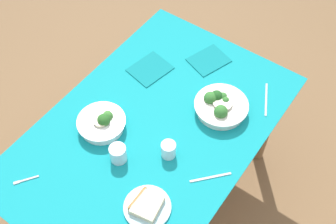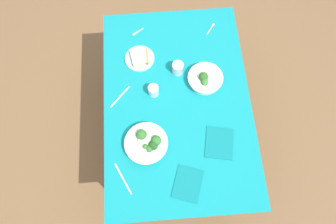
{
  "view_description": "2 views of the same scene",
  "coord_description": "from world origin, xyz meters",
  "px_view_note": "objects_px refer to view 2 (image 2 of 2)",
  "views": [
    {
      "loc": [
        0.91,
        0.74,
        2.43
      ],
      "look_at": [
        -0.11,
        0.02,
        0.75
      ],
      "focal_mm": 46.29,
      "sensor_mm": 36.0,
      "label": 1
    },
    {
      "loc": [
        -0.84,
        0.12,
        2.66
      ],
      "look_at": [
        -0.08,
        0.07,
        0.75
      ],
      "focal_mm": 34.77,
      "sensor_mm": 36.0,
      "label": 2
    }
  ],
  "objects_px": {
    "bread_side_plate": "(140,58)",
    "napkin_folded_upper": "(219,143)",
    "broccoli_bowl_near": "(205,79)",
    "table_knife_left": "(123,179)",
    "broccoli_bowl_far": "(147,143)",
    "napkin_folded_lower": "(188,184)",
    "fork_by_near_bowl": "(137,32)",
    "water_glass_center": "(178,68)",
    "water_glass_side": "(153,91)",
    "fork_by_far_bowl": "(211,29)",
    "table_knife_right": "(120,97)"
  },
  "relations": [
    {
      "from": "fork_by_near_bowl",
      "to": "broccoli_bowl_near",
      "type": "bearing_deg",
      "value": 101.06
    },
    {
      "from": "broccoli_bowl_near",
      "to": "fork_by_near_bowl",
      "type": "bearing_deg",
      "value": 45.12
    },
    {
      "from": "fork_by_near_bowl",
      "to": "bread_side_plate",
      "type": "bearing_deg",
      "value": 57.96
    },
    {
      "from": "broccoli_bowl_far",
      "to": "bread_side_plate",
      "type": "distance_m",
      "value": 0.62
    },
    {
      "from": "bread_side_plate",
      "to": "table_knife_left",
      "type": "height_order",
      "value": "bread_side_plate"
    },
    {
      "from": "napkin_folded_lower",
      "to": "fork_by_near_bowl",
      "type": "bearing_deg",
      "value": 12.89
    },
    {
      "from": "table_knife_left",
      "to": "table_knife_right",
      "type": "height_order",
      "value": "same"
    },
    {
      "from": "water_glass_side",
      "to": "table_knife_right",
      "type": "xyz_separation_m",
      "value": [
        -0.01,
        0.22,
        -0.04
      ]
    },
    {
      "from": "broccoli_bowl_far",
      "to": "table_knife_left",
      "type": "distance_m",
      "value": 0.25
    },
    {
      "from": "bread_side_plate",
      "to": "napkin_folded_upper",
      "type": "distance_m",
      "value": 0.78
    },
    {
      "from": "bread_side_plate",
      "to": "fork_by_near_bowl",
      "type": "height_order",
      "value": "bread_side_plate"
    },
    {
      "from": "bread_side_plate",
      "to": "water_glass_side",
      "type": "relative_size",
      "value": 2.53
    },
    {
      "from": "fork_by_far_bowl",
      "to": "table_knife_left",
      "type": "bearing_deg",
      "value": -177.52
    },
    {
      "from": "fork_by_far_bowl",
      "to": "napkin_folded_upper",
      "type": "xyz_separation_m",
      "value": [
        -0.84,
        0.05,
        0.0
      ]
    },
    {
      "from": "table_knife_left",
      "to": "napkin_folded_upper",
      "type": "height_order",
      "value": "napkin_folded_upper"
    },
    {
      "from": "water_glass_center",
      "to": "table_knife_left",
      "type": "height_order",
      "value": "water_glass_center"
    },
    {
      "from": "fork_by_far_bowl",
      "to": "fork_by_near_bowl",
      "type": "xyz_separation_m",
      "value": [
        0.01,
        0.52,
        0.0
      ]
    },
    {
      "from": "bread_side_plate",
      "to": "table_knife_right",
      "type": "xyz_separation_m",
      "value": [
        -0.28,
        0.14,
        -0.01
      ]
    },
    {
      "from": "water_glass_side",
      "to": "napkin_folded_upper",
      "type": "bearing_deg",
      "value": -133.97
    },
    {
      "from": "bread_side_plate",
      "to": "table_knife_left",
      "type": "distance_m",
      "value": 0.82
    },
    {
      "from": "water_glass_center",
      "to": "table_knife_left",
      "type": "xyz_separation_m",
      "value": [
        -0.69,
        0.38,
        -0.04
      ]
    },
    {
      "from": "broccoli_bowl_near",
      "to": "water_glass_center",
      "type": "height_order",
      "value": "broccoli_bowl_near"
    },
    {
      "from": "broccoli_bowl_near",
      "to": "table_knife_left",
      "type": "distance_m",
      "value": 0.82
    },
    {
      "from": "napkin_folded_upper",
      "to": "napkin_folded_lower",
      "type": "height_order",
      "value": "same"
    },
    {
      "from": "broccoli_bowl_near",
      "to": "table_knife_left",
      "type": "bearing_deg",
      "value": 137.32
    },
    {
      "from": "napkin_folded_upper",
      "to": "napkin_folded_lower",
      "type": "xyz_separation_m",
      "value": [
        -0.23,
        0.22,
        0.0
      ]
    },
    {
      "from": "water_glass_center",
      "to": "table_knife_left",
      "type": "distance_m",
      "value": 0.79
    },
    {
      "from": "water_glass_side",
      "to": "table_knife_right",
      "type": "bearing_deg",
      "value": 92.68
    },
    {
      "from": "water_glass_side",
      "to": "napkin_folded_lower",
      "type": "distance_m",
      "value": 0.63
    },
    {
      "from": "fork_by_near_bowl",
      "to": "table_knife_left",
      "type": "bearing_deg",
      "value": 48.81
    },
    {
      "from": "table_knife_left",
      "to": "broccoli_bowl_far",
      "type": "bearing_deg",
      "value": 115.37
    },
    {
      "from": "fork_by_near_bowl",
      "to": "water_glass_side",
      "type": "bearing_deg",
      "value": 65.94
    },
    {
      "from": "bread_side_plate",
      "to": "napkin_folded_upper",
      "type": "relative_size",
      "value": 1.01
    },
    {
      "from": "broccoli_bowl_near",
      "to": "napkin_folded_lower",
      "type": "xyz_separation_m",
      "value": [
        -0.66,
        0.18,
        -0.03
      ]
    },
    {
      "from": "fork_by_far_bowl",
      "to": "table_knife_left",
      "type": "relative_size",
      "value": 0.47
    },
    {
      "from": "table_knife_left",
      "to": "fork_by_near_bowl",
      "type": "bearing_deg",
      "value": 146.46
    },
    {
      "from": "bread_side_plate",
      "to": "broccoli_bowl_far",
      "type": "bearing_deg",
      "value": -178.4
    },
    {
      "from": "fork_by_near_bowl",
      "to": "table_knife_right",
      "type": "xyz_separation_m",
      "value": [
        -0.5,
        0.14,
        -0.0
      ]
    },
    {
      "from": "fork_by_near_bowl",
      "to": "table_knife_right",
      "type": "distance_m",
      "value": 0.51
    },
    {
      "from": "broccoli_bowl_near",
      "to": "water_glass_side",
      "type": "distance_m",
      "value": 0.35
    },
    {
      "from": "broccoli_bowl_near",
      "to": "fork_by_near_bowl",
      "type": "distance_m",
      "value": 0.6
    },
    {
      "from": "water_glass_side",
      "to": "fork_by_far_bowl",
      "type": "xyz_separation_m",
      "value": [
        0.47,
        -0.44,
        -0.04
      ]
    },
    {
      "from": "water_glass_center",
      "to": "table_knife_right",
      "type": "xyz_separation_m",
      "value": [
        -0.16,
        0.39,
        -0.04
      ]
    },
    {
      "from": "broccoli_bowl_far",
      "to": "fork_by_near_bowl",
      "type": "bearing_deg",
      "value": 1.71
    },
    {
      "from": "broccoli_bowl_far",
      "to": "bread_side_plate",
      "type": "height_order",
      "value": "broccoli_bowl_far"
    },
    {
      "from": "table_knife_left",
      "to": "table_knife_right",
      "type": "bearing_deg",
      "value": 154.27
    },
    {
      "from": "broccoli_bowl_far",
      "to": "water_glass_center",
      "type": "distance_m",
      "value": 0.55
    },
    {
      "from": "water_glass_center",
      "to": "napkin_folded_lower",
      "type": "bearing_deg",
      "value": 179.5
    },
    {
      "from": "water_glass_center",
      "to": "napkin_folded_upper",
      "type": "xyz_separation_m",
      "value": [
        -0.52,
        -0.21,
        -0.04
      ]
    },
    {
      "from": "broccoli_bowl_far",
      "to": "water_glass_center",
      "type": "bearing_deg",
      "value": -24.88
    }
  ]
}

